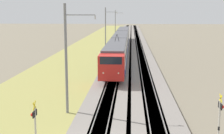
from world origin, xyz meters
TOP-DOWN VIEW (x-y plane):
  - ballast_main at (50.00, 0.00)m, footprint 240.00×4.40m
  - ballast_adjacent at (50.00, -4.06)m, footprint 240.00×4.40m
  - track_main at (50.00, 0.00)m, footprint 240.00×1.57m
  - track_adjacent at (50.00, -4.06)m, footprint 240.00×1.57m
  - grass_verge at (50.00, 7.07)m, footprint 240.00×11.88m
  - passenger_train at (46.73, 0.00)m, footprint 62.88×3.00m
  - crossing_signal_near at (-1.26, 3.26)m, footprint 0.70×0.23m
  - crossing_signal_far at (0.54, -7.54)m, footprint 0.70×0.23m
  - catenary_mast_near at (6.84, 3.04)m, footprint 0.22×2.56m
  - catenary_mast_mid at (45.71, 3.04)m, footprint 0.22×2.56m
  - catenary_mast_far at (84.57, 3.04)m, footprint 0.22×2.56m

SIDE VIEW (x-z plane):
  - grass_verge at x=50.00m, z-range 0.00..0.12m
  - ballast_main at x=50.00m, z-range 0.00..0.30m
  - ballast_adjacent at x=50.00m, z-range 0.00..0.30m
  - track_main at x=50.00m, z-range -0.07..0.38m
  - track_adjacent at x=50.00m, z-range -0.07..0.38m
  - crossing_signal_near at x=-1.26m, z-range 0.38..3.87m
  - crossing_signal_far at x=0.54m, z-range 0.40..3.98m
  - passenger_train at x=46.73m, z-range -0.16..4.90m
  - catenary_mast_far at x=84.57m, z-range 0.14..9.07m
  - catenary_mast_near at x=6.84m, z-range 0.14..9.23m
  - catenary_mast_mid at x=45.71m, z-range 0.15..9.40m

